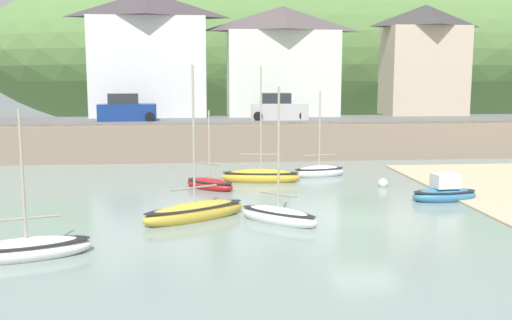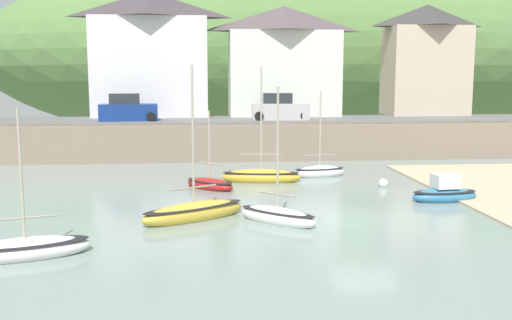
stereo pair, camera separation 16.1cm
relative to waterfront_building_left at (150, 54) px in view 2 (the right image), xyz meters
name	(u,v)px [view 2 (the right image)]	position (x,y,z in m)	size (l,w,h in m)	color
quay_seawall	(295,138)	(10.34, -7.70, -5.95)	(48.00, 9.40, 2.40)	gray
hillside_backdrop	(294,55)	(16.08, 30.00, 0.99)	(80.00, 44.00, 23.72)	#5A8142
waterfront_building_left	(150,54)	(0.00, 0.00, 0.00)	(9.18, 4.41, 9.65)	white
waterfront_building_centre	(284,60)	(10.54, 0.00, -0.50)	(9.01, 4.46, 8.65)	silver
waterfront_building_right	(426,59)	(22.27, 0.00, -0.38)	(6.65, 4.40, 8.88)	beige
fishing_boat_green	(277,215)	(6.85, -25.38, -7.03)	(3.15, 2.96, 5.38)	white
sailboat_far_left	(445,193)	(14.90, -22.06, -6.97)	(3.19, 1.56, 1.39)	teal
sailboat_blue_trim	(261,176)	(7.11, -16.51, -7.01)	(4.35, 1.79, 6.27)	gold
sailboat_tall_mast	(25,249)	(-1.51, -28.97, -7.04)	(4.15, 2.46, 4.81)	white
rowboat_small_beached	(320,171)	(10.54, -15.16, -7.03)	(3.13, 1.57, 4.94)	white
dinghy_open_wooden	(194,212)	(3.66, -24.56, -7.01)	(4.43, 3.32, 6.22)	gold
sailboat_nearest_shore	(210,184)	(4.35, -18.20, -7.07)	(2.89, 2.82, 4.05)	#AA1D1D
parked_car_near_slipway	(128,109)	(-1.31, -4.50, -4.11)	(4.23, 2.03, 1.95)	navy
parked_car_by_wall	(280,109)	(9.66, -4.50, -4.11)	(4.17, 1.86, 1.95)	#BDBCBC
mooring_buoy	(383,184)	(13.17, -18.50, -7.15)	(0.52, 0.52, 0.52)	silver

